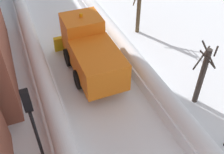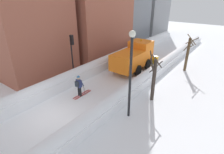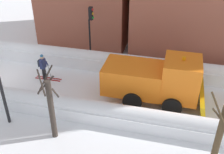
# 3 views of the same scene
# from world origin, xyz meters

# --- Properties ---
(ground_plane) EXTENTS (80.00, 80.00, 0.00)m
(ground_plane) POSITION_xyz_m (0.00, 10.00, 0.00)
(ground_plane) COLOR white
(snowbank_left) EXTENTS (1.10, 36.00, 1.32)m
(snowbank_left) POSITION_xyz_m (-2.70, 10.00, 0.63)
(snowbank_left) COLOR white
(snowbank_left) RESTS_ON ground
(snowbank_right) EXTENTS (1.10, 36.00, 1.16)m
(snowbank_right) POSITION_xyz_m (2.70, 10.00, 0.53)
(snowbank_right) COLOR white
(snowbank_right) RESTS_ON ground
(plow_truck) EXTENTS (3.20, 5.98, 3.12)m
(plow_truck) POSITION_xyz_m (0.20, 10.42, 1.48)
(plow_truck) COLOR orange
(plow_truck) RESTS_ON ground
(traffic_light_pole) EXTENTS (0.28, 0.42, 4.15)m
(traffic_light_pole) POSITION_xyz_m (-3.61, 5.33, 2.92)
(traffic_light_pole) COLOR black
(traffic_light_pole) RESTS_ON ground
(bare_tree_near) EXTENTS (1.04, 0.98, 3.88)m
(bare_tree_near) POSITION_xyz_m (4.44, 5.91, 1.80)
(bare_tree_near) COLOR #382F29
(bare_tree_near) RESTS_ON ground
(bare_tree_mid) EXTENTS (1.33, 1.32, 4.04)m
(bare_tree_mid) POSITION_xyz_m (4.81, 13.46, 1.92)
(bare_tree_mid) COLOR #4D3C26
(bare_tree_mid) RESTS_ON ground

